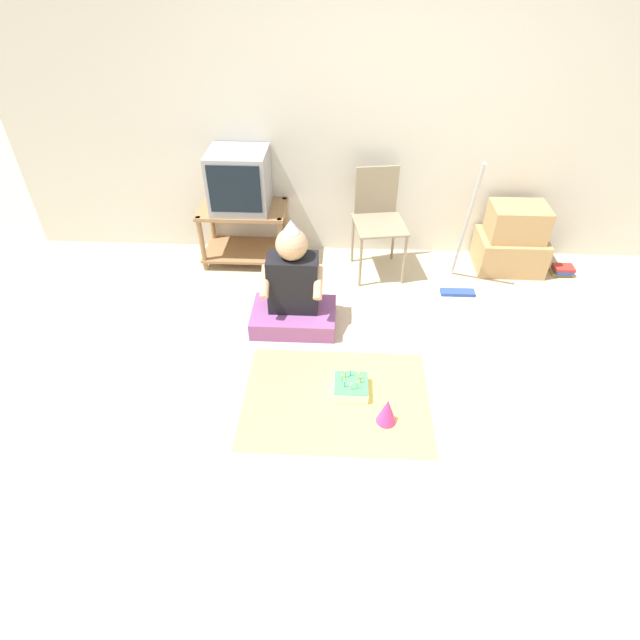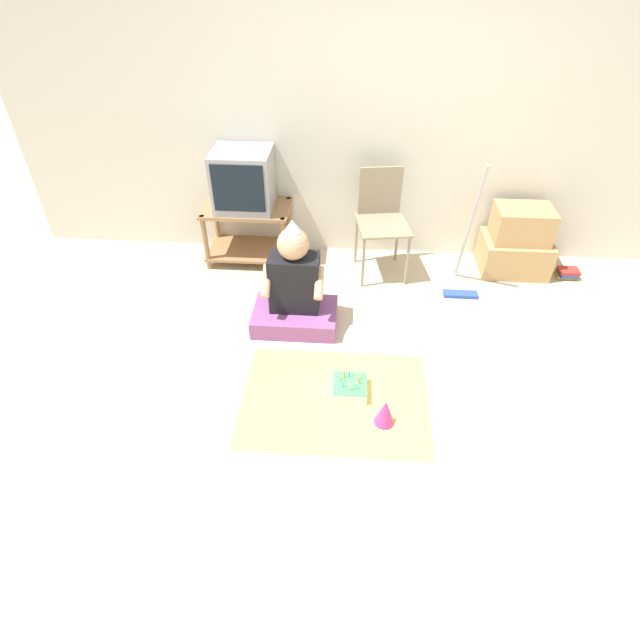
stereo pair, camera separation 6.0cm
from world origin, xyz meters
TOP-DOWN VIEW (x-y plane):
  - ground_plane at (0.00, 0.00)m, footprint 16.00×16.00m
  - wall_back at (0.00, 2.08)m, footprint 6.40×0.06m
  - tv_stand at (-1.19, 1.82)m, footprint 0.75×0.46m
  - tv at (-1.19, 1.82)m, footprint 0.48×0.45m
  - folding_chair at (-0.03, 1.75)m, footprint 0.48×0.50m
  - cardboard_box_stack at (1.16, 1.81)m, footprint 0.57×0.43m
  - dust_mop at (0.65, 1.44)m, footprint 0.28×0.37m
  - book_pile at (1.62, 1.70)m, footprint 0.18×0.14m
  - person_seated at (-0.67, 0.90)m, footprint 0.63×0.43m
  - party_cloth at (-0.33, 0.13)m, footprint 1.20×0.90m
  - birthday_cake at (-0.23, 0.19)m, footprint 0.22×0.22m
  - party_hat_blue at (-0.02, -0.05)m, footprint 0.13×0.13m

SIDE VIEW (x-z plane):
  - ground_plane at x=0.00m, z-range 0.00..0.00m
  - party_cloth at x=-0.33m, z-range 0.00..0.01m
  - book_pile at x=1.62m, z-range 0.00..0.08m
  - birthday_cake at x=-0.23m, z-range -0.02..0.12m
  - party_hat_blue at x=-0.02m, z-range 0.01..0.19m
  - cardboard_box_stack at x=1.16m, z-range -0.03..0.56m
  - person_seated at x=-0.67m, z-range -0.15..0.72m
  - tv_stand at x=-1.19m, z-range 0.05..0.56m
  - dust_mop at x=0.65m, z-range -0.24..0.88m
  - folding_chair at x=-0.03m, z-range 0.08..0.96m
  - tv at x=-1.19m, z-range 0.51..1.00m
  - wall_back at x=0.00m, z-range 0.00..2.55m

